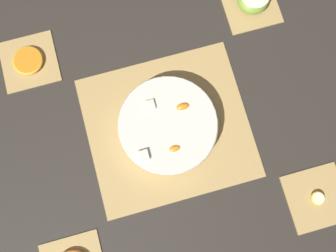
{
  "coord_description": "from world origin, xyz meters",
  "views": [
    {
      "loc": [
        0.04,
        0.13,
        0.86
      ],
      "look_at": [
        0.0,
        0.0,
        0.03
      ],
      "focal_mm": 35.0,
      "sensor_mm": 36.0,
      "label": 1
    }
  ],
  "objects": [
    {
      "name": "fruit_salad_bowl",
      "position": [
        0.0,
        -0.0,
        0.04
      ],
      "size": [
        0.25,
        0.25,
        0.06
      ],
      "color": "silver",
      "rests_on": "bamboo_mat_center"
    },
    {
      "name": "coaster_mat_near_left",
      "position": [
        -0.32,
        -0.28,
        0.0
      ],
      "size": [
        0.15,
        0.15,
        0.01
      ],
      "color": "tan",
      "rests_on": "ground_plane"
    },
    {
      "name": "bamboo_mat_center",
      "position": [
        -0.0,
        0.0,
        0.0
      ],
      "size": [
        0.42,
        0.38,
        0.01
      ],
      "color": "tan",
      "rests_on": "ground_plane"
    },
    {
      "name": "orange_slice_whole",
      "position": [
        0.32,
        -0.28,
        0.01
      ],
      "size": [
        0.08,
        0.08,
        0.01
      ],
      "color": "orange",
      "rests_on": "coaster_mat_near_right"
    },
    {
      "name": "banana_coin_single",
      "position": [
        -0.32,
        0.28,
        0.01
      ],
      "size": [
        0.04,
        0.04,
        0.01
      ],
      "color": "#F4EABC",
      "rests_on": "coaster_mat_far_left"
    },
    {
      "name": "ground_plane",
      "position": [
        0.0,
        0.0,
        0.0
      ],
      "size": [
        6.0,
        6.0,
        0.0
      ],
      "primitive_type": "plane",
      "color": "#2D2823"
    },
    {
      "name": "coaster_mat_far_left",
      "position": [
        -0.32,
        0.28,
        0.0
      ],
      "size": [
        0.15,
        0.15,
        0.01
      ],
      "color": "tan",
      "rests_on": "ground_plane"
    },
    {
      "name": "coaster_mat_near_right",
      "position": [
        0.32,
        -0.28,
        0.0
      ],
      "size": [
        0.15,
        0.15,
        0.01
      ],
      "color": "tan",
      "rests_on": "ground_plane"
    }
  ]
}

